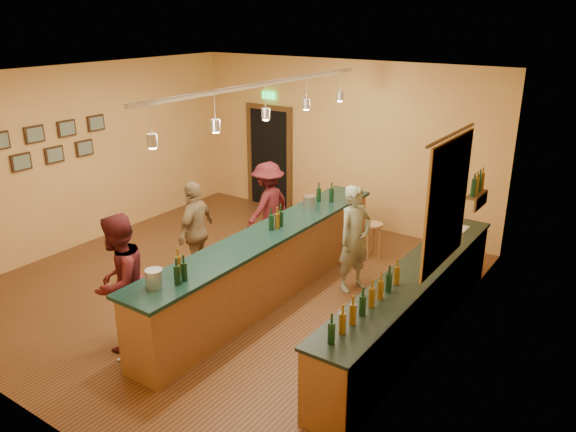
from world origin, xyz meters
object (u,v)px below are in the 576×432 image
Objects in this scene: bartender at (355,239)px; bar_stool at (374,231)px; customer_c at (268,206)px; customer_a at (120,282)px; tasting_bar at (267,261)px; customer_b at (196,231)px; back_counter at (411,304)px.

bar_stool is at bearing 30.87° from bartender.
customer_a is at bearing 7.61° from customer_c.
customer_a is 3.61m from customer_c.
bartender is at bearing -77.77° from bar_stool.
tasting_bar is 1.36m from bartender.
tasting_bar is 3.23× the size of customer_c.
customer_c is (-2.03, 0.56, -0.03)m from bartender.
bartender is 1.04× the size of customer_c.
customer_b is 2.53× the size of bar_stool.
bar_stool is (1.97, 2.27, -0.31)m from customer_b.
back_counter is 1.55m from bartender.
customer_a reaches higher than bartender.
tasting_bar is at bearing -175.22° from back_counter.
bar_stool is at bearing 125.79° from customer_b.
back_counter is 2.77× the size of bartender.
back_counter is 3.70m from customer_a.
bar_stool is at bearing 73.98° from tasting_bar.
back_counter is at bearing 109.36° from customer_a.
customer_b is (-3.50, -0.25, 0.31)m from back_counter.
customer_a reaches higher than bar_stool.
tasting_bar is (-2.17, -0.18, 0.12)m from back_counter.
customer_a reaches higher than back_counter.
customer_c is at bearing -159.88° from bar_stool.
back_counter is at bearing 80.77° from customer_b.
bartender is 2.47m from customer_b.
customer_b is at bearing -5.18° from customer_c.
bar_stool is (-0.26, 1.20, -0.34)m from bartender.
bartender is 0.94× the size of customer_a.
back_counter is at bearing 69.19° from customer_c.
customer_a is at bearing -143.00° from back_counter.
customer_a is at bearing 2.71° from customer_b.
customer_c is (-1.14, 1.55, 0.18)m from tasting_bar.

